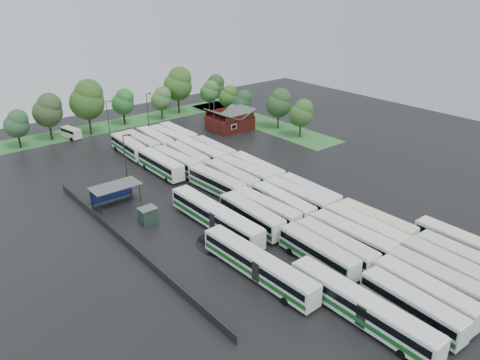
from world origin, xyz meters
TOP-DOWN VIEW (x-y plane):
  - ground at (0.00, 0.00)m, footprint 160.00×160.00m
  - brick_building at (24.00, 42.77)m, footprint 10.07×8.60m
  - wash_shed at (-17.20, 22.02)m, footprint 8.20×4.20m
  - utility_hut at (-16.20, 12.60)m, footprint 2.70×2.20m
  - grass_strip_north at (2.00, 64.80)m, footprint 80.00×10.00m
  - grass_strip_east at (34.00, 42.80)m, footprint 10.00×50.00m
  - west_fence at (-22.20, 8.00)m, footprint 0.10×50.00m
  - bus_r0c0 at (-4.50, -26.28)m, footprint 3.24×12.67m
  - bus_r0c1 at (-1.36, -26.02)m, footprint 3.36×13.13m
  - bus_r0c2 at (1.97, -25.92)m, footprint 2.83×13.00m
  - bus_r0c3 at (5.19, -25.69)m, footprint 3.32×13.38m
  - bus_r0c4 at (8.46, -25.79)m, footprint 2.87×13.03m
  - bus_r1c0 at (-4.30, -12.13)m, footprint 3.16×12.70m
  - bus_r1c1 at (-1.40, -12.69)m, footprint 3.07×12.99m
  - bus_r1c2 at (2.05, -12.68)m, footprint 3.08×13.32m
  - bus_r1c3 at (5.30, -12.44)m, footprint 2.97×13.19m
  - bus_r1c4 at (8.30, -12.18)m, footprint 2.89×12.74m
  - bus_r2c0 at (-4.52, 1.30)m, footprint 3.22×13.07m
  - bus_r2c1 at (-1.39, 1.37)m, footprint 3.23×12.97m
  - bus_r2c2 at (2.07, 1.17)m, footprint 3.26×12.95m
  - bus_r2c3 at (5.38, 1.17)m, footprint 3.15×13.24m
  - bus_r2c4 at (8.32, 1.36)m, footprint 2.94×12.64m
  - bus_r3c1 at (-1.25, 14.62)m, footprint 3.35×13.07m
  - bus_r3c2 at (2.04, 14.59)m, footprint 3.05×13.26m
  - bus_r3c3 at (5.36, 14.63)m, footprint 3.30×13.37m
  - bus_r3c4 at (8.24, 14.69)m, footprint 3.26×13.35m
  - bus_r4c0 at (-4.51, 28.51)m, footprint 2.82×13.16m
  - bus_r4c1 at (-1.18, 28.30)m, footprint 3.15×12.70m
  - bus_r4c2 at (1.91, 28.68)m, footprint 3.30×13.00m
  - bus_r4c3 at (5.18, 28.46)m, footprint 2.85×13.29m
  - bus_r4c4 at (8.41, 28.51)m, footprint 3.06×12.64m
  - bus_r5c0 at (-4.36, 42.31)m, footprint 3.30×12.76m
  - bus_r5c1 at (-1.29, 42.35)m, footprint 2.85×12.74m
  - bus_r5c2 at (2.11, 42.19)m, footprint 3.33×13.07m
  - bus_r5c3 at (5.38, 42.06)m, footprint 3.26×12.65m
  - bus_r5c4 at (8.23, 42.33)m, footprint 2.85×12.70m
  - artic_bus_west_a at (-9.11, -22.87)m, footprint 2.79×19.19m
  - artic_bus_west_b at (-9.03, 4.46)m, footprint 3.05×19.89m
  - artic_bus_west_c at (-12.49, -9.32)m, footprint 3.25×19.00m
  - minibus at (-9.68, 61.51)m, footprint 3.19×5.97m
  - tree_north_0 at (-21.15, 61.68)m, footprint 5.40×5.40m
  - tree_north_1 at (-13.60, 63.08)m, footprint 6.76×6.76m
  - tree_north_2 at (-4.81, 60.88)m, footprint 8.20×8.20m
  - tree_north_3 at (5.39, 63.30)m, footprint 5.72×5.72m
  - tree_north_4 at (15.43, 61.24)m, footprint 5.41×5.41m
  - tree_north_5 at (22.22, 63.44)m, footprint 7.89×7.89m
  - tree_north_6 at (33.60, 62.07)m, footprint 5.93×5.93m
  - tree_east_0 at (33.34, 27.12)m, footprint 5.63×5.63m
  - tree_east_1 at (34.04, 35.52)m, footprint 6.23×6.23m
  - tree_east_2 at (30.79, 45.98)m, footprint 5.13×5.13m
  - tree_east_3 at (31.71, 53.18)m, footprint 5.06×5.06m
  - tree_east_4 at (30.62, 60.48)m, footprint 5.25×5.25m
  - lamp_post_ne at (16.83, 39.57)m, footprint 1.39×0.27m
  - lamp_post_nw at (-13.38, 24.63)m, footprint 1.67×0.33m
  - lamp_post_back_w at (-3.02, 54.21)m, footprint 1.44×0.28m
  - lamp_post_back_e at (7.93, 55.22)m, footprint 1.43×0.28m
  - puddle_0 at (-1.54, -19.35)m, footprint 5.70×5.70m
  - puddle_1 at (6.88, -21.49)m, footprint 3.06×3.06m
  - puddle_2 at (-10.69, 0.33)m, footprint 8.08×8.08m
  - puddle_3 at (5.11, -0.43)m, footprint 3.13×3.13m
  - puddle_4 at (15.84, -17.57)m, footprint 3.07×3.07m

SIDE VIEW (x-z plane):
  - ground at x=0.00m, z-range 0.00..0.00m
  - puddle_0 at x=-1.54m, z-range 0.00..0.01m
  - puddle_1 at x=6.88m, z-range 0.00..0.01m
  - puddle_2 at x=-10.69m, z-range 0.00..0.01m
  - puddle_3 at x=5.11m, z-range 0.00..0.01m
  - puddle_4 at x=15.84m, z-range 0.00..0.01m
  - grass_strip_north at x=2.00m, z-range 0.00..0.01m
  - grass_strip_east at x=34.00m, z-range 0.00..0.01m
  - west_fence at x=-22.20m, z-range 0.00..1.20m
  - utility_hut at x=-16.20m, z-range 0.01..2.63m
  - minibus at x=-9.68m, z-range 0.14..2.61m
  - brick_building at x=24.00m, z-range -0.83..4.56m
  - bus_r5c3 at x=5.38m, z-range 0.17..3.66m
  - bus_r0c0 at x=-4.50m, z-range 0.17..3.67m
  - bus_r4c4 at x=8.41m, z-range 0.17..3.67m
  - bus_r2c4 at x=8.32m, z-range 0.18..3.68m
  - bus_r1c0 at x=-4.30m, z-range 0.18..3.68m
  - bus_r4c1 at x=-1.18m, z-range 0.18..3.68m
  - bus_r5c0 at x=-4.36m, z-range 0.18..3.70m
  - bus_r5c4 at x=8.23m, z-range 0.18..3.70m
  - bus_r1c4 at x=8.30m, z-range 0.18..3.71m
  - bus_r5c1 at x=-1.29m, z-range 0.18..3.71m
  - artic_bus_west_c at x=-12.49m, z-range 0.19..3.70m
  - bus_r2c2 at x=2.07m, z-range 0.18..3.76m
  - bus_r2c1 at x=-1.39m, z-range 0.18..3.76m
  - bus_r4c2 at x=1.91m, z-range 0.18..3.77m
  - artic_bus_west_a at x=-9.11m, z-range 0.19..3.75m
  - bus_r1c1 at x=-1.40m, z-range 0.18..3.78m
  - bus_r3c1 at x=-1.25m, z-range 0.18..3.79m
  - bus_r5c2 at x=2.11m, z-range 0.18..3.79m
  - bus_r2c0 at x=-4.52m, z-range 0.18..3.79m
  - bus_r0c2 at x=1.97m, z-range 0.18..3.79m
  - bus_r0c4 at x=8.46m, z-range 0.18..3.80m
  - bus_r0c1 at x=-1.36m, z-range 0.18..3.81m
  - bus_r1c3 at x=5.30m, z-range 0.18..3.84m
  - bus_r4c0 at x=-4.51m, z-range 0.18..3.85m
  - bus_r2c3 at x=5.38m, z-range 0.18..3.85m
  - bus_r3c2 at x=2.04m, z-range 0.18..3.86m
  - bus_r3c4 at x=8.24m, z-range 0.18..3.87m
  - bus_r1c2 at x=2.05m, z-range 0.18..3.88m
  - bus_r0c3 at x=5.19m, z-range 0.18..3.88m
  - bus_r3c3 at x=5.36m, z-range 0.18..3.88m
  - bus_r4c3 at x=5.18m, z-range 0.18..3.88m
  - artic_bus_west_b at x=-9.03m, z-range 0.20..3.89m
  - wash_shed at x=-17.20m, z-range 1.20..4.78m
  - lamp_post_ne at x=16.83m, z-range 0.73..9.74m
  - tree_east_3 at x=31.71m, z-range 1.20..9.58m
  - lamp_post_back_e at x=7.93m, z-range 0.75..10.03m
  - lamp_post_back_w at x=-3.02m, z-range 0.76..10.12m
  - tree_east_2 at x=30.79m, z-range 1.21..9.71m
  - tree_east_4 at x=30.62m, z-range 1.24..9.94m
  - tree_north_0 at x=-21.15m, z-range 1.28..10.22m
  - tree_north_4 at x=15.43m, z-range 1.28..10.23m
  - tree_east_0 at x=33.34m, z-range 1.33..10.66m
  - tree_north_3 at x=5.39m, z-range 1.36..10.84m
  - lamp_post_nw at x=-13.38m, z-range 0.88..11.74m
  - tree_north_6 at x=33.60m, z-range 1.41..11.23m
  - tree_east_1 at x=34.04m, z-range 1.48..11.79m
  - tree_north_1 at x=-13.60m, z-range 1.60..12.81m
  - tree_north_5 at x=22.22m, z-range 1.88..14.95m
  - tree_north_2 at x=-4.81m, z-range 1.95..15.52m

